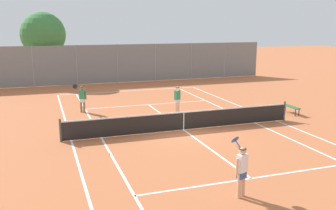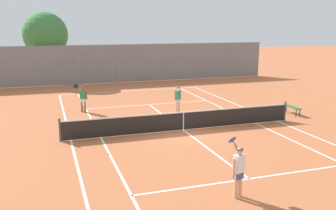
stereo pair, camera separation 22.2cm
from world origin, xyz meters
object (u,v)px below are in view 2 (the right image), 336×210
Objects in this scene: loose_tennis_ball_0 at (181,125)px; tree_behind_left at (46,36)px; player_near_side at (238,169)px; tennis_net at (183,120)px; player_far_right at (178,98)px; loose_tennis_ball_1 at (108,154)px; courtside_bench at (291,107)px; player_far_left at (83,97)px.

tree_behind_left reaches higher than loose_tennis_ball_0.
tennis_net is at bearing 82.02° from player_near_side.
player_far_right reaches higher than tennis_net.
loose_tennis_ball_0 is (0.21, 0.87, -0.48)m from tennis_net.
tree_behind_left is (-6.07, 18.36, 3.68)m from tennis_net.
player_near_side is at bearing -97.98° from tennis_net.
loose_tennis_ball_1 is (-5.18, -5.98, -0.88)m from player_far_right.
tree_behind_left is (-13.33, 17.16, 3.78)m from courtside_bench.
player_far_right reaches higher than courtside_bench.
player_near_side reaches higher than courtside_bench.
loose_tennis_ball_1 is (-4.41, -3.28, 0.00)m from loose_tennis_ball_0.
loose_tennis_ball_0 is 0.04× the size of courtside_bench.
tennis_net is at bearing -105.48° from player_far_right.
player_far_left is 1.18× the size of courtside_bench.
courtside_bench is at bearing 17.52° from loose_tennis_ball_1.
tree_behind_left is at bearing 100.99° from player_near_side.
player_far_right is 24.24× the size of loose_tennis_ball_1.
player_near_side is 0.28× the size of tree_behind_left.
player_far_left reaches higher than tennis_net.
tennis_net is 7.36m from courtside_bench.
courtside_bench is at bearing 2.73° from loose_tennis_ball_0.
player_far_left is at bearing 91.13° from loose_tennis_ball_1.
tree_behind_left is (-5.02, 25.87, 3.26)m from player_near_side.
tennis_net is 7.10m from player_far_left.
tennis_net is at bearing -71.70° from tree_behind_left.
loose_tennis_ball_1 is at bearing -130.92° from player_far_right.
courtside_bench reaches higher than loose_tennis_ball_0.
player_near_side is 1.18× the size of courtside_bench.
tree_behind_left reaches higher than tennis_net.
loose_tennis_ball_0 is (1.27, 8.37, -0.89)m from player_near_side.
tennis_net is 4.86m from loose_tennis_ball_1.
player_near_side is (-1.05, -7.50, 0.42)m from tennis_net.
player_near_side is at bearing -58.33° from loose_tennis_ball_1.
player_far_left is 12.43m from courtside_bench.
tennis_net is at bearing -170.59° from courtside_bench.
tennis_net is 7.50× the size of player_far_right.
player_far_left is at bearing 127.89° from tennis_net.
player_near_side is at bearing -75.86° from player_far_left.
loose_tennis_ball_1 is 12.02m from courtside_bench.
tennis_net is 6.76× the size of player_near_side.
tree_behind_left is (-7.06, 14.80, 3.27)m from player_far_right.
player_near_side is 26.55m from tree_behind_left.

